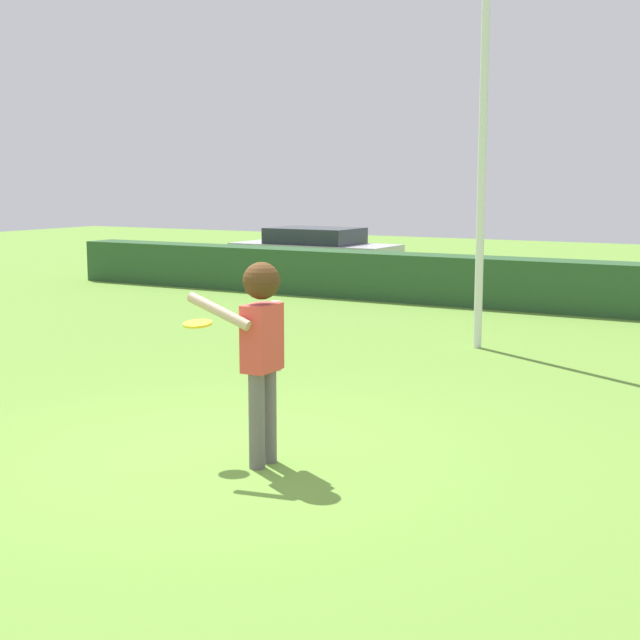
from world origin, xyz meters
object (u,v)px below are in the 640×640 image
at_px(parked_car_silver, 315,250).
at_px(frisbee, 197,324).
at_px(lamppost, 483,119).
at_px(person, 261,339).

bearing_deg(parked_car_silver, frisbee, -63.81).
relative_size(frisbee, lamppost, 0.04).
distance_m(person, parked_car_silver, 15.58).
relative_size(person, parked_car_silver, 0.42).
bearing_deg(parked_car_silver, person, -61.56).
distance_m(lamppost, parked_car_silver, 10.53).
bearing_deg(lamppost, person, -86.75).
xyz_separation_m(frisbee, parked_car_silver, (-6.73, 13.69, -0.51)).
height_order(frisbee, parked_car_silver, parked_car_silver).
relative_size(lamppost, parked_car_silver, 1.43).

